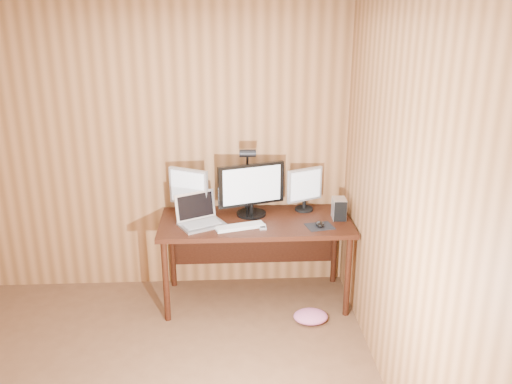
{
  "coord_description": "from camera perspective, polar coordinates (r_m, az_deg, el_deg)",
  "views": [
    {
      "loc": [
        0.71,
        -2.56,
        2.47
      ],
      "look_at": [
        0.93,
        1.58,
        1.02
      ],
      "focal_mm": 38.0,
      "sensor_mm": 36.0,
      "label": 1
    }
  ],
  "objects": [
    {
      "name": "keyboard",
      "position": [
        4.39,
        -1.69,
        -3.65
      ],
      "size": [
        0.42,
        0.23,
        0.02
      ],
      "rotation": [
        0.0,
        0.0,
        0.28
      ],
      "color": "white",
      "rests_on": "desk"
    },
    {
      "name": "desk_lamp",
      "position": [
        4.63,
        -0.9,
        2.37
      ],
      "size": [
        0.14,
        0.2,
        0.61
      ],
      "rotation": [
        0.0,
        0.0,
        0.28
      ],
      "color": "black",
      "rests_on": "desk"
    },
    {
      "name": "monitor_center",
      "position": [
        4.58,
        -0.5,
        0.35
      ],
      "size": [
        0.57,
        0.25,
        0.45
      ],
      "rotation": [
        0.0,
        0.0,
        0.31
      ],
      "color": "black",
      "rests_on": "desk"
    },
    {
      "name": "fabric_pile",
      "position": [
        4.57,
        5.77,
        -12.91
      ],
      "size": [
        0.34,
        0.3,
        0.09
      ],
      "primitive_type": null,
      "rotation": [
        0.0,
        0.0,
        -0.28
      ],
      "color": "#D56796",
      "rests_on": "floor"
    },
    {
      "name": "desk",
      "position": [
        4.65,
        -0.08,
        -4.06
      ],
      "size": [
        1.6,
        0.7,
        0.75
      ],
      "color": "black",
      "rests_on": "floor"
    },
    {
      "name": "phone",
      "position": [
        4.4,
        0.7,
        -3.68
      ],
      "size": [
        0.06,
        0.11,
        0.02
      ],
      "rotation": [
        0.0,
        0.0,
        0.03
      ],
      "color": "silver",
      "rests_on": "desk"
    },
    {
      "name": "hard_drive",
      "position": [
        4.61,
        8.73,
        -1.74
      ],
      "size": [
        0.12,
        0.16,
        0.18
      ],
      "rotation": [
        0.0,
        0.0,
        -0.04
      ],
      "color": "silver",
      "rests_on": "desk"
    },
    {
      "name": "mouse",
      "position": [
        4.44,
        6.73,
        -3.37
      ],
      "size": [
        0.11,
        0.13,
        0.04
      ],
      "primitive_type": "ellipsoid",
      "rotation": [
        0.0,
        0.0,
        0.46
      ],
      "color": "black",
      "rests_on": "mousepad"
    },
    {
      "name": "monitor_left",
      "position": [
        4.62,
        -7.1,
        0.16
      ],
      "size": [
        0.34,
        0.2,
        0.41
      ],
      "rotation": [
        0.0,
        0.0,
        -0.48
      ],
      "color": "black",
      "rests_on": "desk"
    },
    {
      "name": "speaker",
      "position": [
        4.75,
        8.43,
        -1.44
      ],
      "size": [
        0.05,
        0.05,
        0.12
      ],
      "primitive_type": "cylinder",
      "color": "black",
      "rests_on": "desk"
    },
    {
      "name": "room_shell",
      "position": [
        2.93,
        -16.88,
        -6.27
      ],
      "size": [
        4.0,
        4.0,
        4.0
      ],
      "color": "brown",
      "rests_on": "ground"
    },
    {
      "name": "mousepad",
      "position": [
        4.45,
        6.72,
        -3.62
      ],
      "size": [
        0.24,
        0.22,
        0.0
      ],
      "primitive_type": "cube",
      "rotation": [
        0.0,
        0.0,
        0.21
      ],
      "color": "black",
      "rests_on": "desk"
    },
    {
      "name": "laptop",
      "position": [
        4.48,
        -6.01,
        -2.6
      ],
      "size": [
        0.44,
        0.4,
        0.25
      ],
      "rotation": [
        0.0,
        0.0,
        0.48
      ],
      "color": "silver",
      "rests_on": "desk"
    },
    {
      "name": "monitor_right",
      "position": [
        4.71,
        5.15,
        0.4
      ],
      "size": [
        0.32,
        0.17,
        0.38
      ],
      "rotation": [
        0.0,
        0.0,
        0.43
      ],
      "color": "black",
      "rests_on": "desk"
    }
  ]
}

